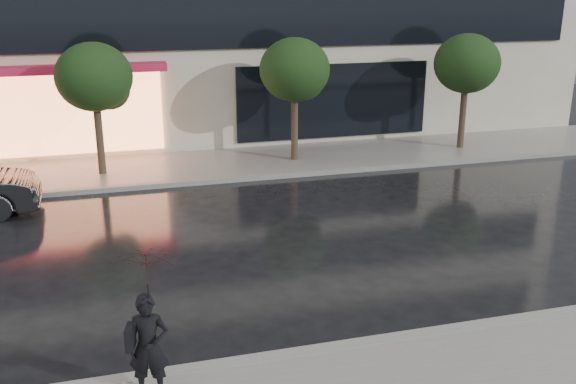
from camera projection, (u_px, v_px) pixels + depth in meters
name	position (u px, v px, depth m)	size (l,w,h in m)	color
ground	(287.00, 327.00, 10.92)	(120.00, 120.00, 0.00)	black
sidewalk_far	(201.00, 166.00, 20.29)	(60.00, 3.50, 0.12)	slate
curb_near	(304.00, 354.00, 9.98)	(60.00, 0.25, 0.14)	gray
curb_far	(210.00, 181.00, 18.68)	(60.00, 0.25, 0.14)	gray
tree_mid_west	(96.00, 79.00, 18.45)	(2.20, 2.20, 3.99)	#33261C
tree_mid_east	(296.00, 72.00, 19.97)	(2.20, 2.20, 3.99)	#33261C
tree_far_east	(468.00, 66.00, 21.49)	(2.20, 2.20, 3.99)	#33261C
pedestrian_with_umbrella	(148.00, 304.00, 8.47)	(1.02, 1.03, 2.16)	black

